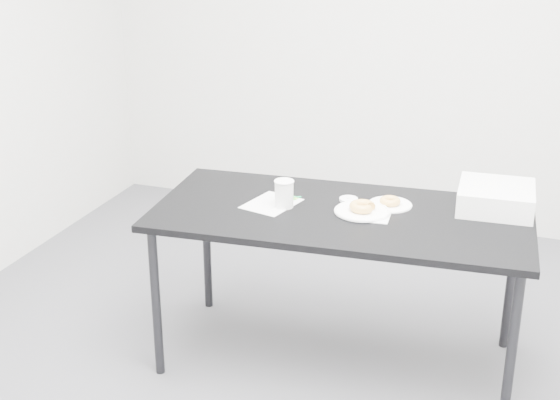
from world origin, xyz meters
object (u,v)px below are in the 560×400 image
(scorecard, at_px, (272,204))
(table, at_px, (341,224))
(coffee_cup, at_px, (284,194))
(bakery_box, at_px, (496,198))
(pen, at_px, (289,198))
(donut_far, at_px, (390,201))
(donut_near, at_px, (362,206))
(plate_near, at_px, (362,211))
(plate_far, at_px, (390,205))

(scorecard, bearing_deg, table, 15.63)
(coffee_cup, xyz_separation_m, bakery_box, (0.90, 0.29, -0.01))
(pen, relative_size, donut_far, 1.24)
(scorecard, xyz_separation_m, coffee_cup, (0.07, -0.02, 0.06))
(table, relative_size, pen, 14.71)
(scorecard, distance_m, donut_near, 0.42)
(donut_near, bearing_deg, pen, 172.21)
(plate_near, relative_size, donut_near, 2.13)
(plate_near, distance_m, bakery_box, 0.60)
(scorecard, height_order, plate_near, plate_near)
(coffee_cup, distance_m, bakery_box, 0.94)
(bakery_box, bearing_deg, coffee_cup, -165.26)
(donut_far, bearing_deg, plate_far, 0.00)
(donut_near, xyz_separation_m, plate_far, (0.10, 0.13, -0.03))
(bakery_box, bearing_deg, table, -160.71)
(donut_near, height_order, plate_far, donut_near)
(pen, height_order, donut_far, donut_far)
(bakery_box, bearing_deg, donut_near, -159.60)
(table, height_order, donut_far, donut_far)
(plate_near, height_order, donut_far, donut_far)
(plate_far, bearing_deg, table, -140.92)
(plate_far, bearing_deg, plate_near, -127.41)
(coffee_cup, bearing_deg, table, 5.78)
(scorecard, bearing_deg, plate_near, 18.59)
(table, height_order, donut_near, donut_near)
(scorecard, bearing_deg, bakery_box, 29.69)
(plate_far, relative_size, coffee_cup, 1.59)
(donut_near, bearing_deg, plate_far, 52.59)
(scorecard, distance_m, plate_far, 0.54)
(table, bearing_deg, scorecard, 177.55)
(plate_near, bearing_deg, coffee_cup, -171.73)
(pen, height_order, bakery_box, bakery_box)
(scorecard, bearing_deg, donut_far, 31.33)
(plate_near, bearing_deg, scorecard, -175.16)
(plate_near, height_order, bakery_box, bakery_box)
(pen, distance_m, donut_far, 0.46)
(donut_far, relative_size, bakery_box, 0.29)
(table, relative_size, coffee_cup, 13.58)
(scorecard, xyz_separation_m, donut_near, (0.41, 0.04, 0.03))
(donut_near, relative_size, coffee_cup, 0.92)
(donut_near, distance_m, plate_far, 0.16)
(scorecard, relative_size, plate_near, 1.01)
(donut_far, bearing_deg, bakery_box, 14.05)
(table, relative_size, bakery_box, 5.26)
(plate_far, distance_m, bakery_box, 0.47)
(scorecard, distance_m, coffee_cup, 0.09)
(plate_near, distance_m, plate_far, 0.16)
(coffee_cup, bearing_deg, donut_near, 8.27)
(donut_far, height_order, coffee_cup, coffee_cup)
(donut_near, relative_size, plate_far, 0.58)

